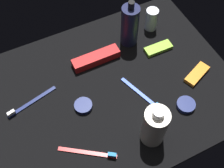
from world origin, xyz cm
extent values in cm
cube|color=black|center=(0.00, 0.00, -0.60)|extent=(84.00, 64.00, 1.20)
cylinder|color=#1A1E41|center=(-15.16, -16.47, 8.25)|extent=(6.42, 6.42, 16.49)
cylinder|color=black|center=(-15.16, -16.47, 17.89)|extent=(2.20, 2.20, 2.80)
cylinder|color=silver|center=(-3.43, 20.96, 7.43)|extent=(7.30, 7.30, 14.85)
cylinder|color=silver|center=(-3.43, 20.96, 15.95)|extent=(3.20, 3.20, 2.20)
cylinder|color=silver|center=(-26.08, -18.89, 4.47)|extent=(4.75, 4.75, 8.94)
cube|color=blue|center=(-7.84, 6.50, 0.45)|extent=(7.10, 17.38, 0.90)
cube|color=#338CCC|center=(-10.32, 13.57, 1.50)|extent=(1.90, 2.82, 1.20)
cube|color=red|center=(16.63, 17.12, 0.45)|extent=(15.54, 11.14, 0.90)
cube|color=#338CCC|center=(10.44, 21.35, 1.50)|extent=(2.77, 2.37, 1.20)
cube|color=navy|center=(26.19, -6.95, 0.45)|extent=(17.81, 5.23, 0.90)
cube|color=white|center=(33.50, -5.26, 1.50)|extent=(2.78, 1.66, 1.20)
cube|color=red|center=(-0.11, -13.20, 1.60)|extent=(17.61, 4.44, 3.20)
cube|color=#8CD133|center=(-23.11, -7.84, 0.75)|extent=(10.46, 4.16, 1.50)
cube|color=orange|center=(-29.29, 8.19, 0.75)|extent=(11.14, 7.59, 1.50)
cylinder|color=navy|center=(-18.89, 16.72, 0.80)|extent=(6.18, 6.18, 1.60)
cylinder|color=navy|center=(11.58, 2.20, 0.79)|extent=(5.95, 5.95, 1.57)
camera|label=1|loc=(22.39, 45.74, 83.97)|focal=45.83mm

